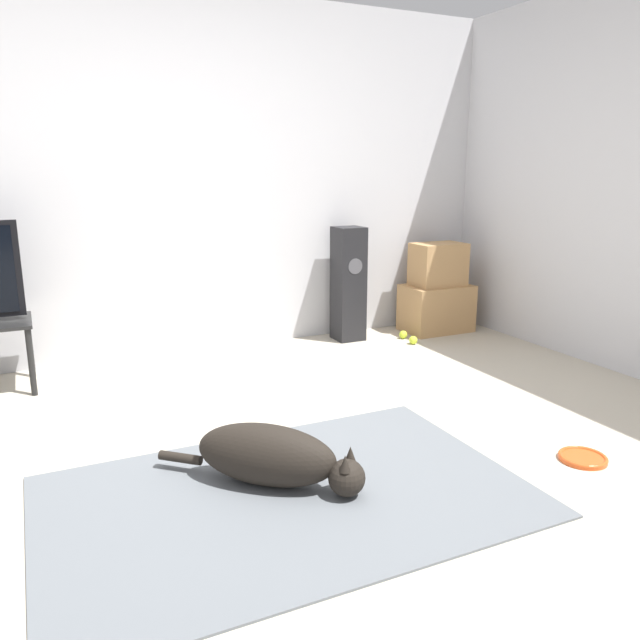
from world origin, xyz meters
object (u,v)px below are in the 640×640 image
Objects in this scene: frisbee at (583,458)px; tennis_ball_near_speaker at (413,340)px; dog at (273,457)px; floor_speaker at (348,284)px; cardboard_box_upper at (438,264)px; cardboard_box_lower at (436,308)px; tennis_ball_by_boxes at (403,335)px.

tennis_ball_near_speaker is at bearing 79.01° from frisbee.
floor_speaker is at bearing 54.59° from dog.
tennis_ball_near_speaker is at bearing -146.16° from cardboard_box_upper.
dog is 1.33× the size of cardboard_box_lower.
dog is 2.58m from tennis_ball_by_boxes.
cardboard_box_lower is at bearing 40.76° from dog.
tennis_ball_by_boxes is at bearing 79.38° from frisbee.
floor_speaker is 13.67× the size of tennis_ball_near_speaker.
frisbee is 3.39× the size of tennis_ball_near_speaker.
floor_speaker is at bearing 89.90° from frisbee.
floor_speaker reaches higher than tennis_ball_near_speaker.
cardboard_box_upper reaches higher than dog.
tennis_ball_by_boxes is 0.18m from tennis_ball_near_speaker.
frisbee is 2.45m from cardboard_box_lower.
dog is at bearing 164.46° from frisbee.
tennis_ball_near_speaker is (0.39, 2.03, 0.02)m from frisbee.
tennis_ball_by_boxes reaches higher than frisbee.
tennis_ball_by_boxes is at bearing -24.51° from floor_speaker.
tennis_ball_near_speaker is (0.39, -0.36, -0.42)m from floor_speaker.
dog is at bearing -139.24° from cardboard_box_lower.
dog is at bearing -139.26° from cardboard_box_upper.
dog is 11.27× the size of tennis_ball_near_speaker.
cardboard_box_lower reaches higher than dog.
dog is 1.48m from frisbee.
tennis_ball_by_boxes is at bearing 83.67° from tennis_ball_near_speaker.
tennis_ball_by_boxes is (-0.38, -0.10, -0.54)m from cardboard_box_upper.
cardboard_box_lower is (0.80, 2.31, 0.18)m from frisbee.
floor_speaker reaches higher than cardboard_box_upper.
cardboard_box_upper is 6.43× the size of tennis_ball_near_speaker.
tennis_ball_near_speaker is at bearing -96.33° from tennis_ball_by_boxes.
cardboard_box_upper is at bearing 70.87° from frisbee.
dog is 2.47m from floor_speaker.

